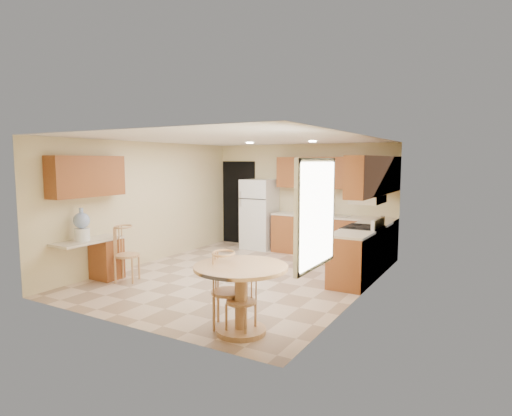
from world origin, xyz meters
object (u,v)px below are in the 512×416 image
Objects in this scene: refrigerator at (259,214)px; dining_table at (241,289)px; chair_table_b at (237,294)px; stove at (362,251)px; water_crock at (82,226)px; chair_table_a at (223,284)px; chair_desk at (123,249)px.

refrigerator reaches higher than dining_table.
dining_table is at bearing -93.53° from chair_table_b.
stove is at bearing 81.17° from dining_table.
water_crock reaches higher than dining_table.
dining_table is 2.06× the size of water_crock.
refrigerator is 2.99× the size of water_crock.
refrigerator is at bearing 117.06° from dining_table.
chair_table_b is 1.50× the size of water_crock.
dining_table is at bearing 67.33° from chair_table_a.
chair_table_a is 1.15× the size of chair_table_b.
dining_table is at bearing -62.94° from refrigerator.
stove is 4.97m from water_crock.
stove reaches higher than chair_table_a.
chair_table_b is at bearing -7.81° from water_crock.
refrigerator is 1.53× the size of stove.
chair_desk is (-0.60, -3.75, -0.24)m from refrigerator.
chair_table_b is (0.25, -0.07, -0.08)m from chair_table_a.
refrigerator is 3.81m from chair_desk.
refrigerator is at bearing 157.01° from stove.
chair_table_b is 3.09m from chair_desk.
chair_desk is (-3.47, -2.53, 0.12)m from stove.
water_crock is (-0.45, -0.46, 0.43)m from chair_desk.
chair_table_b is 0.86× the size of chair_desk.
dining_table is (-0.52, -3.38, 0.09)m from stove.
water_crock reaches higher than chair_table_b.
stove is 0.95× the size of dining_table.
chair_table_a is 0.27m from chair_table_b.
dining_table reaches higher than chair_table_b.
refrigerator reaches higher than stove.
stove is 3.42m from dining_table.
water_crock is at bearing -122.33° from chair_table_a.
water_crock is (-1.05, -4.21, 0.19)m from refrigerator.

